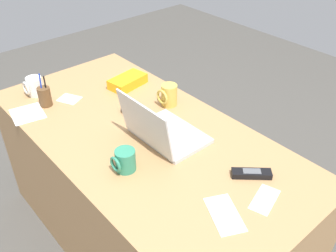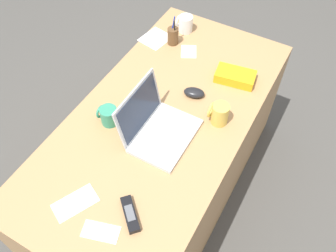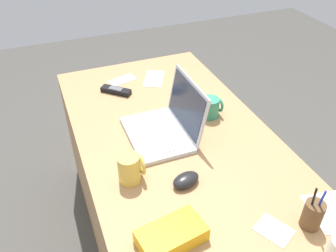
% 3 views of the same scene
% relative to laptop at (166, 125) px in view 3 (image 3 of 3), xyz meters
% --- Properties ---
extents(ground_plane, '(6.00, 6.00, 0.00)m').
position_rel_laptop_xyz_m(ground_plane, '(0.10, 0.03, -0.76)').
color(ground_plane, '#4C4944').
extents(desk, '(1.59, 0.78, 0.72)m').
position_rel_laptop_xyz_m(desk, '(0.10, 0.03, -0.40)').
color(desk, tan).
rests_on(desk, ground).
extents(laptop, '(0.32, 0.27, 0.23)m').
position_rel_laptop_xyz_m(laptop, '(0.00, 0.00, 0.00)').
color(laptop, silver).
rests_on(laptop, desk).
extents(computer_mouse, '(0.09, 0.12, 0.04)m').
position_rel_laptop_xyz_m(computer_mouse, '(0.29, -0.04, -0.03)').
color(computer_mouse, black).
rests_on(computer_mouse, desk).
extents(coffee_mug_white, '(0.08, 0.09, 0.09)m').
position_rel_laptop_xyz_m(coffee_mug_white, '(-0.05, 0.23, -0.00)').
color(coffee_mug_white, '#338C6B').
rests_on(coffee_mug_white, desk).
extents(coffee_mug_spare, '(0.08, 0.09, 0.11)m').
position_rel_laptop_xyz_m(coffee_mug_spare, '(0.20, -0.21, 0.01)').
color(coffee_mug_spare, '#E0BC4C').
rests_on(coffee_mug_spare, desk).
extents(cordless_phone, '(0.13, 0.14, 0.03)m').
position_rel_laptop_xyz_m(cordless_phone, '(-0.40, -0.11, -0.03)').
color(cordless_phone, black).
rests_on(cordless_phone, desk).
extents(pen_holder, '(0.06, 0.06, 0.17)m').
position_rel_laptop_xyz_m(pen_holder, '(0.60, 0.25, 0.00)').
color(pen_holder, brown).
rests_on(pen_holder, desk).
extents(snack_bag, '(0.14, 0.21, 0.05)m').
position_rel_laptop_xyz_m(snack_bag, '(0.49, -0.17, -0.02)').
color(snack_bag, '#F2AD19').
rests_on(snack_bag, desk).
extents(paper_note_near_laptop, '(0.18, 0.17, 0.00)m').
position_rel_laptop_xyz_m(paper_note_near_laptop, '(0.58, 0.35, -0.05)').
color(paper_note_near_laptop, white).
rests_on(paper_note_near_laptop, desk).
extents(paper_note_left, '(0.13, 0.12, 0.00)m').
position_rel_laptop_xyz_m(paper_note_left, '(0.57, 0.13, -0.05)').
color(paper_note_left, white).
rests_on(paper_note_left, desk).
extents(paper_note_right, '(0.11, 0.16, 0.00)m').
position_rel_laptop_xyz_m(paper_note_right, '(-0.51, -0.05, -0.05)').
color(paper_note_right, white).
rests_on(paper_note_right, desk).
extents(paper_note_front, '(0.20, 0.16, 0.00)m').
position_rel_laptop_xyz_m(paper_note_front, '(-0.46, 0.11, -0.05)').
color(paper_note_front, white).
rests_on(paper_note_front, desk).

